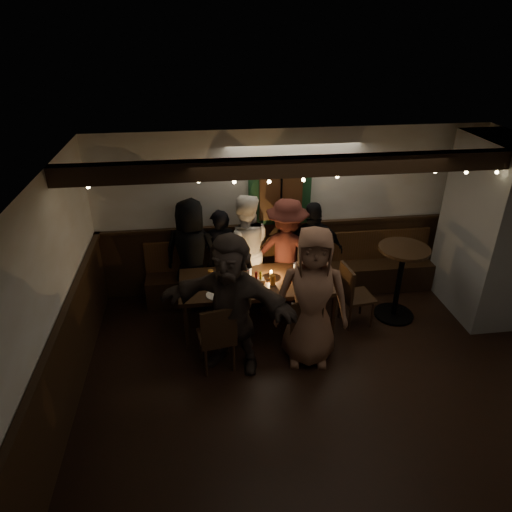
{
  "coord_description": "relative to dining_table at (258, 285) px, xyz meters",
  "views": [
    {
      "loc": [
        -1.39,
        -3.96,
        4.01
      ],
      "look_at": [
        -0.67,
        1.6,
        1.05
      ],
      "focal_mm": 32.0,
      "sensor_mm": 36.0,
      "label": 1
    }
  ],
  "objects": [
    {
      "name": "room",
      "position": [
        1.74,
        0.02,
        0.37
      ],
      "size": [
        6.02,
        5.01,
        2.62
      ],
      "color": "black",
      "rests_on": "ground"
    },
    {
      "name": "dining_table",
      "position": [
        0.0,
        0.0,
        0.0
      ],
      "size": [
        2.16,
        0.93,
        0.94
      ],
      "color": "black",
      "rests_on": "ground"
    },
    {
      "name": "chair_near_left",
      "position": [
        -0.61,
        -0.84,
        -0.16
      ],
      "size": [
        0.5,
        0.5,
        0.97
      ],
      "color": "black",
      "rests_on": "ground"
    },
    {
      "name": "chair_near_right",
      "position": [
        0.52,
        -0.72,
        -0.2
      ],
      "size": [
        0.46,
        0.46,
        0.89
      ],
      "color": "black",
      "rests_on": "ground"
    },
    {
      "name": "chair_end",
      "position": [
        1.34,
        -0.09,
        -0.17
      ],
      "size": [
        0.48,
        0.48,
        0.95
      ],
      "color": "black",
      "rests_on": "ground"
    },
    {
      "name": "high_top",
      "position": [
        2.07,
        0.01,
        0.02
      ],
      "size": [
        0.72,
        0.72,
        1.14
      ],
      "color": "black",
      "rests_on": "ground"
    },
    {
      "name": "person_a",
      "position": [
        -0.9,
        0.75,
        0.15
      ],
      "size": [
        0.96,
        0.76,
        1.72
      ],
      "primitive_type": "imported",
      "rotation": [
        0.0,
        0.0,
        2.86
      ],
      "color": "black",
      "rests_on": "ground"
    },
    {
      "name": "person_b",
      "position": [
        -0.47,
        0.78,
        0.06
      ],
      "size": [
        0.59,
        0.42,
        1.53
      ],
      "primitive_type": "imported",
      "rotation": [
        0.0,
        0.0,
        3.24
      ],
      "color": "black",
      "rests_on": "ground"
    },
    {
      "name": "person_c",
      "position": [
        -0.1,
        0.73,
        0.17
      ],
      "size": [
        0.89,
        0.71,
        1.76
      ],
      "primitive_type": "imported",
      "rotation": [
        0.0,
        0.0,
        3.1
      ],
      "color": "silver",
      "rests_on": "ground"
    },
    {
      "name": "person_d",
      "position": [
        0.52,
        0.63,
        0.14
      ],
      "size": [
        1.25,
        0.99,
        1.7
      ],
      "primitive_type": "imported",
      "rotation": [
        0.0,
        0.0,
        2.77
      ],
      "color": "#421A16",
      "rests_on": "ground"
    },
    {
      "name": "person_e",
      "position": [
        0.93,
        0.63,
        0.11
      ],
      "size": [
        0.97,
        0.45,
        1.63
      ],
      "primitive_type": "imported",
      "rotation": [
        0.0,
        0.0,
        3.19
      ],
      "color": "black",
      "rests_on": "ground"
    },
    {
      "name": "person_f",
      "position": [
        -0.43,
        -0.75,
        0.22
      ],
      "size": [
        1.79,
        1.2,
        1.85
      ],
      "primitive_type": "imported",
      "rotation": [
        0.0,
        0.0,
        -0.42
      ],
      "color": "#312722",
      "rests_on": "ground"
    },
    {
      "name": "person_g",
      "position": [
        0.56,
        -0.77,
        0.23
      ],
      "size": [
        1.01,
        0.75,
        1.88
      ],
      "primitive_type": "imported",
      "rotation": [
        0.0,
        0.0,
        -0.18
      ],
      "color": "brown",
      "rests_on": "ground"
    }
  ]
}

